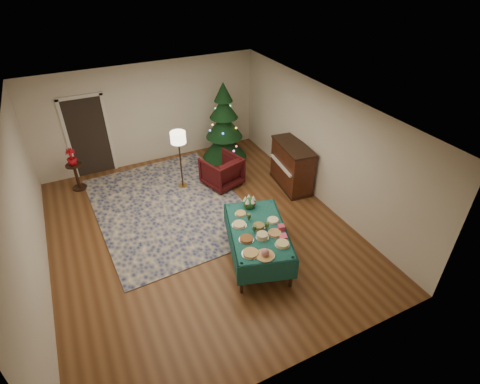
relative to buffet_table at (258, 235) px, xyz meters
name	(u,v)px	position (x,y,z in m)	size (l,w,h in m)	color
room_shell	(196,177)	(-0.71, 1.26, 0.78)	(7.00, 7.00, 7.00)	#593319
doorway	(88,135)	(-2.31, 4.75, 0.53)	(1.08, 0.04, 2.16)	black
rug	(169,206)	(-1.04, 2.41, -0.56)	(3.20, 4.20, 0.02)	#151F50
buffet_table	(258,235)	(0.00, 0.00, 0.00)	(1.55, 2.06, 0.71)	black
platter_0	(251,253)	(-0.43, -0.52, 0.16)	(0.31, 0.31, 0.04)	silver
platter_1	(265,253)	(-0.23, -0.68, 0.20)	(0.34, 0.34, 0.15)	silver
platter_2	(282,244)	(0.18, -0.57, 0.17)	(0.27, 0.27, 0.06)	silver
platter_3	(246,239)	(-0.33, -0.17, 0.16)	(0.28, 0.28, 0.05)	silver
platter_4	(262,236)	(-0.05, -0.25, 0.19)	(0.24, 0.24, 0.10)	silver
platter_5	(275,233)	(0.21, -0.25, 0.16)	(0.28, 0.28, 0.04)	silver
platter_6	(239,225)	(-0.26, 0.26, 0.16)	(0.28, 0.28, 0.05)	silver
platter_7	(259,226)	(0.04, 0.04, 0.17)	(0.24, 0.24, 0.07)	silver
platter_8	(273,220)	(0.38, 0.09, 0.16)	(0.25, 0.25, 0.04)	silver
platter_9	(241,213)	(-0.08, 0.56, 0.16)	(0.24, 0.24, 0.04)	silver
goblet_0	(249,217)	(-0.04, 0.30, 0.23)	(0.08, 0.08, 0.17)	#2D471E
goblet_1	(267,226)	(0.14, -0.09, 0.23)	(0.08, 0.08, 0.17)	#2D471E
goblet_2	(254,229)	(-0.11, -0.05, 0.23)	(0.08, 0.08, 0.17)	#2D471E
napkin_stack	(283,236)	(0.30, -0.39, 0.16)	(0.14, 0.14, 0.04)	#FB4571
gift_box	(281,227)	(0.39, -0.19, 0.19)	(0.11, 0.11, 0.09)	#D53B59
centerpiece	(249,202)	(0.18, 0.69, 0.27)	(0.26, 0.26, 0.29)	#1E4C1E
armchair	(222,170)	(0.45, 2.71, -0.14)	(0.83, 0.78, 0.86)	#3D0D0E
floor_lamp	(178,141)	(-0.47, 3.08, 0.70)	(0.36, 0.36, 1.50)	#A57F3F
side_table	(77,177)	(-2.83, 4.14, -0.24)	(0.38, 0.38, 0.68)	black
potted_plant	(72,160)	(-2.83, 4.14, 0.23)	(0.23, 0.42, 0.23)	#B60D15
christmas_tree	(224,127)	(1.06, 3.88, 0.43)	(1.35, 1.35, 2.23)	black
piano	(292,166)	(1.99, 1.91, -0.01)	(0.76, 1.39, 1.15)	black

